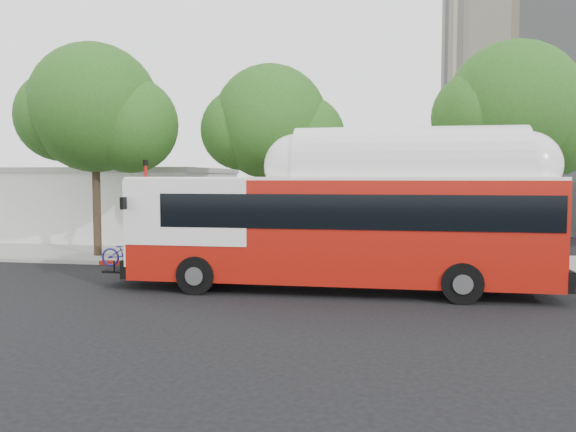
{
  "coord_description": "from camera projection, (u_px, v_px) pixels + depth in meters",
  "views": [
    {
      "loc": [
        3.99,
        -18.18,
        3.74
      ],
      "look_at": [
        0.3,
        3.0,
        2.23
      ],
      "focal_mm": 35.0,
      "sensor_mm": 36.0,
      "label": 1
    }
  ],
  "objects": [
    {
      "name": "signal_pole",
      "position": [
        146.0,
        211.0,
        24.11
      ],
      "size": [
        0.13,
        0.42,
        4.46
      ],
      "color": "red",
      "rests_on": "ground"
    },
    {
      "name": "street_tree_right",
      "position": [
        524.0,
        114.0,
        22.51
      ],
      "size": [
        6.21,
        5.4,
        9.18
      ],
      "color": "#2D2116",
      "rests_on": "ground"
    },
    {
      "name": "street_tree_left",
      "position": [
        105.0,
        113.0,
        25.27
      ],
      "size": [
        6.67,
        5.8,
        9.74
      ],
      "color": "#2D2116",
      "rests_on": "ground"
    },
    {
      "name": "street_tree_mid",
      "position": [
        280.0,
        127.0,
        24.45
      ],
      "size": [
        5.75,
        5.0,
        8.62
      ],
      "color": "#2D2116",
      "rests_on": "ground"
    },
    {
      "name": "red_curb_segment",
      "position": [
        213.0,
        266.0,
        23.15
      ],
      "size": [
        10.0,
        0.32,
        0.16
      ],
      "primitive_type": "cube",
      "color": "maroon",
      "rests_on": "ground"
    },
    {
      "name": "low_commercial_bldg",
      "position": [
        92.0,
        202.0,
        34.81
      ],
      "size": [
        16.2,
        10.2,
        4.25
      ],
      "color": "silver",
      "rests_on": "ground"
    },
    {
      "name": "curb_strip",
      "position": [
        284.0,
        268.0,
        22.63
      ],
      "size": [
        60.0,
        0.3,
        0.15
      ],
      "primitive_type": "cube",
      "color": "gray",
      "rests_on": "ground"
    },
    {
      "name": "transit_bus",
      "position": [
        340.0,
        230.0,
        18.33
      ],
      "size": [
        14.49,
        3.19,
        4.28
      ],
      "rotation": [
        0.0,
        0.0,
        0.01
      ],
      "color": "#9D140A",
      "rests_on": "ground"
    },
    {
      "name": "ground",
      "position": [
        264.0,
        288.0,
        18.81
      ],
      "size": [
        120.0,
        120.0,
        0.0
      ],
      "primitive_type": "plane",
      "color": "black",
      "rests_on": "ground"
    },
    {
      "name": "sidewalk",
      "position": [
        295.0,
        258.0,
        25.19
      ],
      "size": [
        60.0,
        5.0,
        0.15
      ],
      "primitive_type": "cube",
      "color": "gray",
      "rests_on": "ground"
    }
  ]
}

